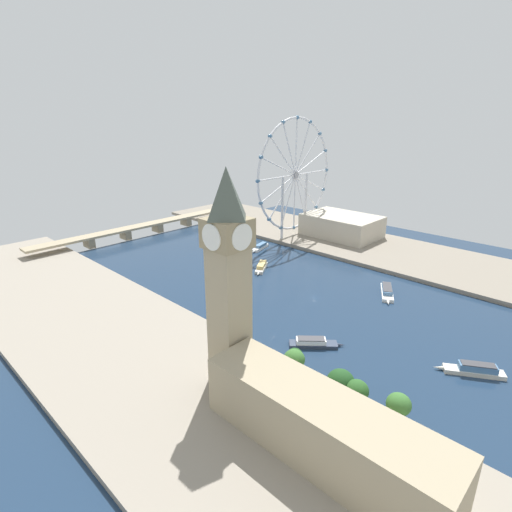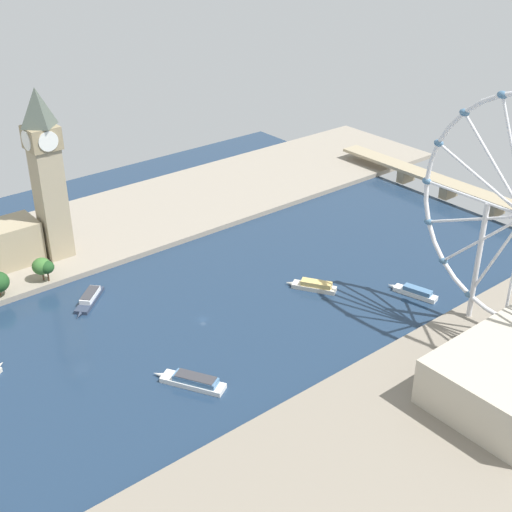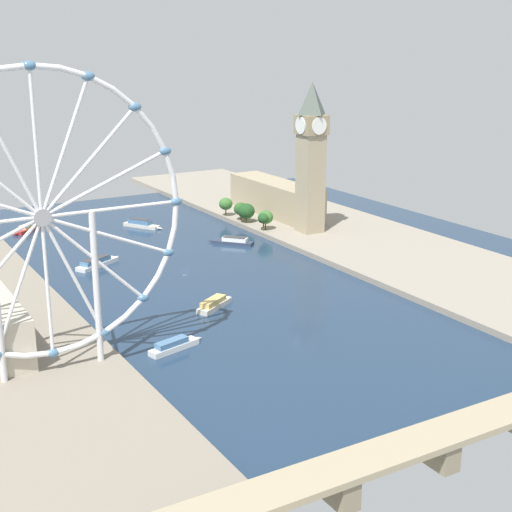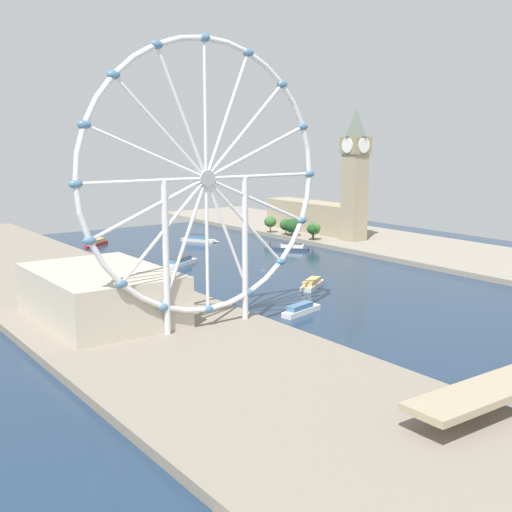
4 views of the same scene
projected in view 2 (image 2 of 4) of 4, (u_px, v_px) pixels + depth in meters
The scene contains 10 objects.
ground_plane at pixel (203, 319), 325.72m from camera, with size 402.19×402.19×0.00m, color #1E334C.
riverbank_left at pixel (87, 232), 404.45m from camera, with size 90.00×520.00×3.00m, color gray.
riverbank_right at pixel (393, 456), 245.58m from camera, with size 90.00×520.00×3.00m, color gray.
clock_tower at pixel (47, 172), 354.58m from camera, with size 16.60×16.60×91.01m.
tree_row_embankment at pixel (1, 281), 335.79m from camera, with size 12.84×55.91×12.55m.
river_bridge at pixel (472, 194), 438.12m from camera, with size 214.19×13.95×10.33m.
tour_boat_0 at pixel (314, 286), 349.04m from camera, with size 24.23×17.21×4.74m.
tour_boat_1 at pixel (415, 292), 343.93m from camera, with size 25.82×10.54×4.57m.
tour_boat_2 at pixel (193, 381), 281.86m from camera, with size 29.79×19.69×4.84m.
tour_boat_5 at pixel (89, 298), 338.94m from camera, with size 22.21×23.90×4.53m.
Camera 2 is at (227.77, -153.43, 179.38)m, focal length 48.84 mm.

